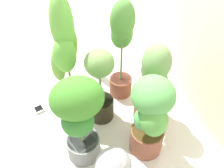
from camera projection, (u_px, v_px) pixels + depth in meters
ground_plane at (92, 122)px, 2.08m from camera, size 8.00×8.00×0.00m
potted_plant_back_right at (150, 113)px, 1.62m from camera, size 0.40×0.30×0.69m
potted_plant_back_center at (153, 83)px, 1.87m from camera, size 0.33×0.27×0.73m
potted_plant_center at (100, 84)px, 1.89m from camera, size 0.32×0.29×0.68m
potted_plant_front_right at (79, 113)px, 1.57m from camera, size 0.43×0.34×0.72m
potted_plant_back_left at (122, 44)px, 2.01m from camera, size 0.35×0.29×0.92m
potted_plant_front_left at (66, 53)px, 1.87m from camera, size 0.35×0.26×1.02m
hygrometer_box at (39, 109)px, 2.17m from camera, size 0.10×0.10×0.03m
floor_fan at (113, 167)px, 1.47m from camera, size 0.27×0.27×0.41m
nutrient_bottle at (98, 66)px, 2.43m from camera, size 0.08×0.08×0.27m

